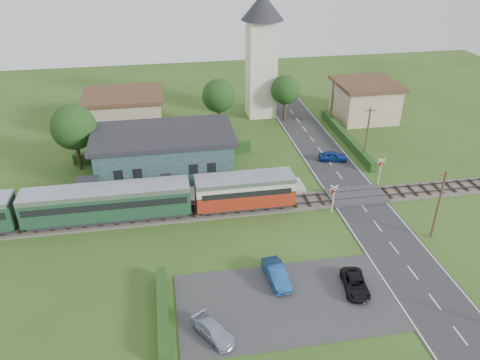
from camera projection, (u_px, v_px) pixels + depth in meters
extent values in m
plane|color=#2D4C19|center=(270.00, 217.00, 47.16)|extent=(120.00, 120.00, 0.00)
cube|color=#4C443D|center=(265.00, 205.00, 48.83)|extent=(76.00, 3.20, 0.20)
cube|color=#3F3F47|center=(267.00, 206.00, 48.06)|extent=(76.00, 0.08, 0.15)
cube|color=#3F3F47|center=(264.00, 199.00, 49.30)|extent=(76.00, 0.08, 0.15)
cube|color=#28282B|center=(363.00, 207.00, 48.65)|extent=(6.00, 70.00, 0.05)
cube|color=#333335|center=(286.00, 302.00, 36.59)|extent=(17.00, 9.00, 0.08)
cube|color=#333335|center=(356.00, 196.00, 50.27)|extent=(6.20, 3.40, 0.45)
cube|color=gray|center=(168.00, 197.00, 50.02)|extent=(30.00, 3.00, 0.45)
cube|color=beige|center=(89.00, 192.00, 48.12)|extent=(2.00, 2.00, 2.40)
cube|color=#232328|center=(87.00, 182.00, 47.50)|extent=(2.30, 2.30, 0.15)
cube|color=#203C41|center=(164.00, 155.00, 53.95)|extent=(15.00, 8.00, 4.80)
cube|color=#232328|center=(163.00, 134.00, 52.66)|extent=(16.00, 9.00, 0.50)
cube|color=#232328|center=(167.00, 182.00, 51.19)|extent=(1.20, 0.12, 2.20)
cube|color=black|center=(118.00, 175.00, 49.81)|extent=(1.00, 0.12, 1.20)
cube|color=black|center=(137.00, 174.00, 50.11)|extent=(1.00, 0.12, 1.20)
cube|color=black|center=(193.00, 169.00, 51.01)|extent=(1.00, 0.12, 1.20)
cube|color=black|center=(211.00, 168.00, 51.31)|extent=(1.00, 0.12, 1.20)
cube|color=#232328|center=(245.00, 203.00, 48.26)|extent=(9.00, 2.20, 0.50)
cube|color=maroon|center=(245.00, 195.00, 47.77)|extent=(10.00, 2.80, 1.80)
cube|color=beige|center=(245.00, 184.00, 47.16)|extent=(10.00, 2.82, 0.90)
cube|color=black|center=(245.00, 187.00, 47.33)|extent=(9.00, 2.88, 0.60)
cube|color=#929AA7|center=(245.00, 179.00, 46.85)|extent=(10.00, 2.90, 0.45)
cube|color=#232328|center=(110.00, 216.00, 46.22)|extent=(15.20, 2.20, 0.50)
cube|color=#1C3E29|center=(107.00, 203.00, 45.49)|extent=(16.00, 2.80, 2.60)
cube|color=black|center=(107.00, 199.00, 45.29)|extent=(15.40, 2.86, 0.70)
cube|color=#929AA7|center=(105.00, 191.00, 44.80)|extent=(16.00, 2.90, 0.50)
cube|color=beige|center=(261.00, 69.00, 68.59)|extent=(4.00, 4.00, 14.00)
cone|color=#232328|center=(263.00, 6.00, 64.31)|extent=(6.00, 6.00, 3.60)
cube|color=tan|center=(125.00, 114.00, 65.20)|extent=(10.00, 8.00, 5.00)
cube|color=#472D1E|center=(123.00, 95.00, 63.86)|extent=(10.80, 8.80, 0.50)
cube|color=tan|center=(365.00, 102.00, 69.60)|extent=(8.00, 8.00, 5.00)
cube|color=#472D1E|center=(367.00, 84.00, 68.26)|extent=(8.80, 8.80, 0.50)
cube|color=#193814|center=(163.00, 312.00, 34.89)|extent=(0.80, 9.00, 1.20)
cube|color=#193814|center=(346.00, 138.00, 62.77)|extent=(0.80, 18.00, 1.20)
cube|color=#193814|center=(164.00, 152.00, 58.68)|extent=(22.00, 0.80, 1.30)
cylinder|color=#332316|center=(78.00, 153.00, 55.19)|extent=(0.44, 0.44, 4.12)
sphere|color=#143311|center=(74.00, 127.00, 53.57)|extent=(5.20, 5.20, 5.20)
cylinder|color=#332316|center=(219.00, 117.00, 65.71)|extent=(0.44, 0.44, 3.85)
sphere|color=#143311|center=(219.00, 96.00, 64.19)|extent=(4.60, 4.60, 4.60)
cylinder|color=#332316|center=(285.00, 109.00, 69.00)|extent=(0.44, 0.44, 3.58)
sphere|color=#143311|center=(285.00, 90.00, 67.59)|extent=(4.20, 4.20, 4.20)
cylinder|color=#473321|center=(438.00, 206.00, 42.42)|extent=(0.22, 0.22, 7.00)
cube|color=#473321|center=(446.00, 175.00, 40.87)|extent=(1.40, 0.10, 0.10)
cylinder|color=#473321|center=(367.00, 136.00, 56.19)|extent=(0.22, 0.22, 7.00)
cube|color=#473321|center=(370.00, 110.00, 54.63)|extent=(1.40, 0.10, 0.10)
cylinder|color=#473321|center=(333.00, 102.00, 66.52)|extent=(0.22, 0.22, 7.00)
cube|color=#473321|center=(335.00, 80.00, 64.96)|extent=(1.40, 0.10, 0.10)
cylinder|color=silver|center=(333.00, 200.00, 47.05)|extent=(0.12, 0.12, 3.00)
cube|color=#232328|center=(334.00, 191.00, 46.51)|extent=(0.35, 0.18, 0.55)
sphere|color=#FF190C|center=(335.00, 190.00, 46.33)|extent=(0.14, 0.14, 0.14)
sphere|color=#FF190C|center=(334.00, 193.00, 46.48)|extent=(0.14, 0.14, 0.14)
cube|color=silver|center=(334.00, 187.00, 46.31)|extent=(0.84, 0.05, 0.55)
cube|color=silver|center=(334.00, 187.00, 46.31)|extent=(0.84, 0.05, 0.55)
cylinder|color=silver|center=(380.00, 172.00, 52.26)|extent=(0.12, 0.12, 3.00)
cube|color=#232328|center=(381.00, 164.00, 51.72)|extent=(0.35, 0.18, 0.55)
sphere|color=#FF190C|center=(382.00, 163.00, 51.55)|extent=(0.14, 0.14, 0.14)
sphere|color=#FF190C|center=(381.00, 165.00, 51.69)|extent=(0.14, 0.14, 0.14)
cube|color=silver|center=(382.00, 160.00, 51.53)|extent=(0.84, 0.05, 0.55)
cube|color=silver|center=(382.00, 160.00, 51.53)|extent=(0.84, 0.05, 0.55)
cylinder|color=#3F3F47|center=(68.00, 131.00, 59.84)|extent=(0.14, 0.14, 5.00)
sphere|color=orange|center=(64.00, 113.00, 58.63)|extent=(0.30, 0.30, 0.30)
cylinder|color=#3F3F47|center=(332.00, 97.00, 71.58)|extent=(0.14, 0.14, 5.00)
sphere|color=orange|center=(334.00, 81.00, 70.36)|extent=(0.30, 0.30, 0.30)
imported|color=navy|center=(333.00, 156.00, 57.77)|extent=(3.72, 2.16, 1.19)
imported|color=navy|center=(277.00, 274.00, 38.37)|extent=(1.83, 4.21, 1.35)
imported|color=#9DA1C0|center=(213.00, 331.00, 33.25)|extent=(3.28, 3.95, 1.08)
imported|color=black|center=(355.00, 284.00, 37.52)|extent=(2.37, 4.12, 1.08)
imported|color=gray|center=(251.00, 185.00, 50.21)|extent=(0.64, 0.46, 1.66)
imported|color=gray|center=(109.00, 193.00, 48.67)|extent=(0.70, 0.87, 1.74)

